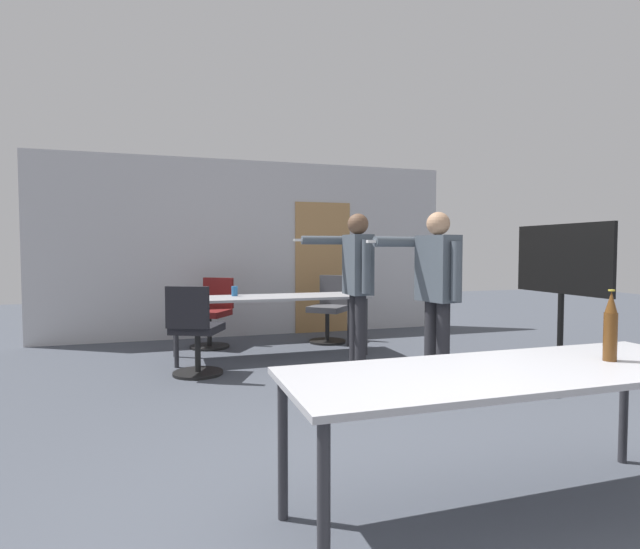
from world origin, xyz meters
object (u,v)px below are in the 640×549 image
office_chair_mid_tucked (212,315)px  tv_screen (562,281)px  person_center_tall (436,281)px  office_chair_near_pushed (329,311)px  person_near_casual (357,275)px  office_chair_far_left (195,333)px  drink_cup (235,291)px  beer_bottle (611,327)px

office_chair_mid_tucked → tv_screen: bearing=174.0°
person_center_tall → office_chair_near_pushed: size_ratio=1.78×
person_center_tall → person_near_casual: bearing=23.6°
office_chair_near_pushed → office_chair_far_left: 2.41m
person_near_casual → office_chair_mid_tucked: (-1.38, 1.79, -0.61)m
tv_screen → office_chair_far_left: tv_screen is taller
person_center_tall → drink_cup: size_ratio=13.94×
office_chair_mid_tucked → drink_cup: bearing=142.1°
person_near_casual → office_chair_far_left: size_ratio=1.80×
tv_screen → person_near_casual: bearing=-116.0°
drink_cup → beer_bottle: bearing=-72.1°
office_chair_mid_tucked → drink_cup: office_chair_mid_tucked is taller
tv_screen → drink_cup: bearing=-124.0°
person_near_casual → beer_bottle: (0.19, -3.04, -0.12)m
tv_screen → office_chair_mid_tucked: tv_screen is taller
office_chair_mid_tucked → office_chair_far_left: 1.58m
office_chair_far_left → beer_bottle: (1.89, -3.28, 0.46)m
office_chair_near_pushed → drink_cup: size_ratio=7.81×
person_near_casual → office_chair_far_left: 1.81m
person_near_casual → office_chair_far_left: person_near_casual is taller
office_chair_mid_tucked → office_chair_far_left: office_chair_far_left is taller
person_near_casual → tv_screen: bearing=-115.4°
office_chair_mid_tucked → office_chair_near_pushed: bearing=-150.6°
beer_bottle → office_chair_near_pushed: bearing=89.3°
office_chair_near_pushed → beer_bottle: beer_bottle is taller
person_center_tall → drink_cup: 2.56m
office_chair_mid_tucked → person_near_casual: bearing=161.3°
person_center_tall → office_chair_near_pushed: bearing=-3.6°
person_near_casual → person_center_tall: bearing=-146.1°
person_near_casual → office_chair_mid_tucked: bearing=38.2°
office_chair_mid_tucked → office_chair_far_left: (-0.32, -1.55, 0.02)m
person_near_casual → drink_cup: (-1.16, 1.14, -0.24)m
office_chair_mid_tucked → drink_cup: (0.22, -0.65, 0.37)m
person_center_tall → beer_bottle: size_ratio=4.54×
person_near_casual → beer_bottle: size_ratio=4.61×
tv_screen → drink_cup: size_ratio=13.09×
person_center_tall → office_chair_near_pushed: person_center_tall is taller
beer_bottle → office_chair_far_left: bearing=119.9°
office_chair_mid_tucked → beer_bottle: bearing=141.7°
office_chair_far_left → beer_bottle: bearing=-35.0°
office_chair_far_left → drink_cup: size_ratio=7.89×
person_near_casual → office_chair_mid_tucked: person_near_casual is taller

